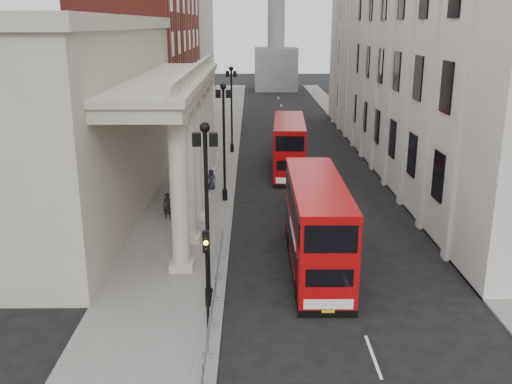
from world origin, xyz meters
TOP-DOWN VIEW (x-y plane):
  - ground at (0.00, 0.00)m, footprint 260.00×260.00m
  - sidewalk_west at (-3.00, 30.00)m, footprint 6.00×140.00m
  - sidewalk_east at (13.50, 30.00)m, footprint 3.00×140.00m
  - kerb at (-0.05, 30.00)m, footprint 0.20×140.00m
  - portico_building at (-10.50, 18.00)m, footprint 9.00×28.00m
  - brick_building at (-10.50, 48.00)m, footprint 9.00×32.00m
  - west_building_far at (-10.50, 80.00)m, footprint 9.00×30.00m
  - east_building at (16.00, 32.00)m, footprint 8.00×55.00m
  - monument_column at (6.00, 92.00)m, footprint 8.00×8.00m
  - lamp_post_south at (-0.60, 4.00)m, footprint 1.05×0.44m
  - lamp_post_mid at (-0.60, 20.00)m, footprint 1.05×0.44m
  - lamp_post_north at (-0.60, 36.00)m, footprint 1.05×0.44m
  - traffic_light at (-0.50, 1.98)m, footprint 0.28×0.33m
  - crowd_barriers at (-0.35, 2.23)m, footprint 0.50×18.75m
  - bus_near at (4.66, 8.38)m, footprint 2.69×10.85m
  - bus_far at (4.52, 28.53)m, footprint 3.08×10.61m
  - pedestrian_a at (-4.11, 15.83)m, footprint 0.70×0.52m
  - pedestrian_b at (-3.78, 17.59)m, footprint 1.02×0.95m
  - pedestrian_c at (-1.75, 22.82)m, footprint 0.87×0.68m

SIDE VIEW (x-z plane):
  - ground at x=0.00m, z-range 0.00..0.00m
  - sidewalk_west at x=-3.00m, z-range 0.00..0.12m
  - sidewalk_east at x=13.50m, z-range 0.00..0.12m
  - kerb at x=-0.05m, z-range 0.00..0.14m
  - crowd_barriers at x=-0.35m, z-range 0.12..1.22m
  - pedestrian_c at x=-1.75m, z-range 0.12..1.69m
  - pedestrian_b at x=-3.78m, z-range 0.12..1.80m
  - pedestrian_a at x=-4.11m, z-range 0.12..1.87m
  - bus_far at x=4.52m, z-range 0.10..4.63m
  - bus_near at x=4.66m, z-range 0.11..4.78m
  - traffic_light at x=-0.50m, z-range 0.96..5.26m
  - lamp_post_south at x=-0.60m, z-range 0.75..9.07m
  - lamp_post_mid at x=-0.60m, z-range 0.75..9.07m
  - lamp_post_north at x=-0.60m, z-range 0.75..9.07m
  - portico_building at x=-10.50m, z-range 0.00..12.00m
  - west_building_far at x=-10.50m, z-range 0.00..20.00m
  - brick_building at x=-10.50m, z-range 0.00..22.00m
  - east_building at x=16.00m, z-range 0.00..25.00m
  - monument_column at x=6.00m, z-range -11.12..43.08m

